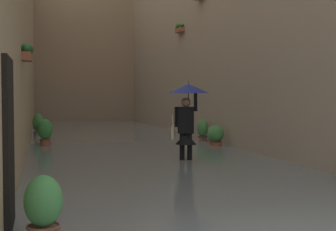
% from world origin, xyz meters
% --- Properties ---
extents(ground_plane, '(63.69, 63.69, 0.00)m').
position_xyz_m(ground_plane, '(0.00, -12.74, 0.00)').
color(ground_plane, slate).
extents(flood_water, '(6.69, 31.48, 0.21)m').
position_xyz_m(flood_water, '(0.00, -12.74, 0.10)').
color(flood_water, slate).
rests_on(flood_water, ground_plane).
extents(building_facade_far, '(9.49, 1.80, 12.27)m').
position_xyz_m(building_facade_far, '(0.00, -26.38, 6.13)').
color(building_facade_far, gray).
rests_on(building_facade_far, ground_plane).
extents(person_wading, '(0.98, 0.98, 2.09)m').
position_xyz_m(person_wading, '(-0.79, -7.44, 1.45)').
color(person_wading, black).
rests_on(person_wading, ground_plane).
extents(potted_plant_mid_left, '(0.37, 0.37, 0.92)m').
position_xyz_m(potted_plant_mid_left, '(-2.68, -11.78, 0.51)').
color(potted_plant_mid_left, brown).
rests_on(potted_plant_mid_left, ground_plane).
extents(potted_plant_near_right, '(0.45, 0.45, 1.01)m').
position_xyz_m(potted_plant_near_right, '(2.46, -11.52, 0.59)').
color(potted_plant_near_right, brown).
rests_on(potted_plant_near_right, ground_plane).
extents(potted_plant_far_left, '(0.49, 0.49, 0.82)m').
position_xyz_m(potted_plant_far_left, '(-2.57, -10.25, 0.45)').
color(potted_plant_far_left, '#9E563D').
rests_on(potted_plant_far_left, ground_plane).
extents(potted_plant_mid_right, '(0.41, 0.41, 1.05)m').
position_xyz_m(potted_plant_mid_right, '(2.68, -14.92, 0.56)').
color(potted_plant_mid_right, '#66605B').
rests_on(potted_plant_mid_right, ground_plane).
extents(potted_plant_far_right, '(0.40, 0.40, 0.93)m').
position_xyz_m(potted_plant_far_right, '(2.54, -1.74, 0.51)').
color(potted_plant_far_right, brown).
rests_on(potted_plant_far_right, ground_plane).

